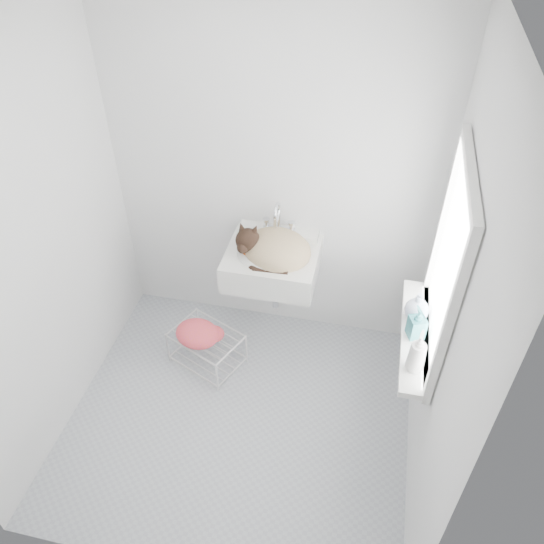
% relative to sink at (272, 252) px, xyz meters
% --- Properties ---
extents(floor, '(2.20, 2.00, 0.02)m').
position_rel_sink_xyz_m(floor, '(-0.06, -0.74, -0.85)').
color(floor, '#A9AFB5').
rests_on(floor, ground).
extents(ceiling, '(2.20, 2.00, 0.02)m').
position_rel_sink_xyz_m(ceiling, '(-0.06, -0.74, 1.65)').
color(ceiling, white).
rests_on(ceiling, back_wall).
extents(back_wall, '(2.20, 0.02, 2.50)m').
position_rel_sink_xyz_m(back_wall, '(-0.06, 0.26, 0.40)').
color(back_wall, white).
rests_on(back_wall, ground).
extents(right_wall, '(0.02, 2.00, 2.50)m').
position_rel_sink_xyz_m(right_wall, '(1.04, -0.74, 0.40)').
color(right_wall, white).
rests_on(right_wall, ground).
extents(left_wall, '(0.02, 2.00, 2.50)m').
position_rel_sink_xyz_m(left_wall, '(-1.16, -0.74, 0.40)').
color(left_wall, white).
rests_on(left_wall, ground).
extents(window_glass, '(0.01, 0.80, 1.00)m').
position_rel_sink_xyz_m(window_glass, '(1.02, -0.54, 0.50)').
color(window_glass, white).
rests_on(window_glass, right_wall).
extents(window_frame, '(0.04, 0.90, 1.10)m').
position_rel_sink_xyz_m(window_frame, '(1.01, -0.54, 0.50)').
color(window_frame, white).
rests_on(window_frame, right_wall).
extents(windowsill, '(0.16, 0.88, 0.04)m').
position_rel_sink_xyz_m(windowsill, '(0.95, -0.54, -0.02)').
color(windowsill, white).
rests_on(windowsill, right_wall).
extents(sink, '(0.61, 0.53, 0.24)m').
position_rel_sink_xyz_m(sink, '(0.00, 0.00, 0.00)').
color(sink, silver).
rests_on(sink, back_wall).
extents(faucet, '(0.22, 0.16, 0.22)m').
position_rel_sink_xyz_m(faucet, '(0.00, 0.18, 0.14)').
color(faucet, silver).
rests_on(faucet, sink).
extents(cat, '(0.52, 0.46, 0.30)m').
position_rel_sink_xyz_m(cat, '(0.01, -0.02, 0.04)').
color(cat, tan).
rests_on(cat, sink).
extents(wire_rack, '(0.55, 0.48, 0.28)m').
position_rel_sink_xyz_m(wire_rack, '(-0.41, -0.32, -0.70)').
color(wire_rack, silver).
rests_on(wire_rack, floor).
extents(towel, '(0.36, 0.29, 0.13)m').
position_rel_sink_xyz_m(towel, '(-0.45, -0.37, -0.54)').
color(towel, orange).
rests_on(towel, wire_rack).
extents(bottle_a, '(0.10, 0.10, 0.21)m').
position_rel_sink_xyz_m(bottle_a, '(0.94, -0.81, 0.00)').
color(bottle_a, white).
rests_on(bottle_a, windowsill).
extents(bottle_b, '(0.11, 0.11, 0.19)m').
position_rel_sink_xyz_m(bottle_b, '(0.94, -0.57, 0.00)').
color(bottle_b, teal).
rests_on(bottle_b, windowsill).
extents(bottle_c, '(0.18, 0.18, 0.18)m').
position_rel_sink_xyz_m(bottle_c, '(0.94, -0.42, 0.00)').
color(bottle_c, silver).
rests_on(bottle_c, windowsill).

